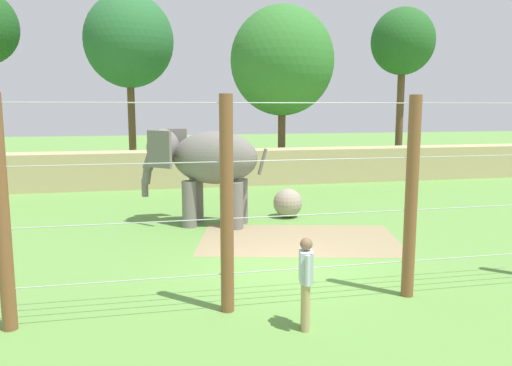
# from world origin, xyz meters

# --- Properties ---
(ground_plane) EXTENTS (120.00, 120.00, 0.00)m
(ground_plane) POSITION_xyz_m (0.00, 0.00, 0.00)
(ground_plane) COLOR #609342
(dirt_patch) EXTENTS (6.52, 4.93, 0.01)m
(dirt_patch) POSITION_xyz_m (1.00, 2.37, 0.00)
(dirt_patch) COLOR #937F5B
(dirt_patch) RESTS_ON ground
(embankment_wall) EXTENTS (36.00, 1.80, 1.75)m
(embankment_wall) POSITION_xyz_m (0.00, 13.57, 0.87)
(embankment_wall) COLOR tan
(embankment_wall) RESTS_ON ground
(elephant) EXTENTS (4.07, 2.63, 3.19)m
(elephant) POSITION_xyz_m (-1.48, 4.90, 2.11)
(elephant) COLOR slate
(elephant) RESTS_ON ground
(enrichment_ball) EXTENTS (1.03, 1.03, 1.03)m
(enrichment_ball) POSITION_xyz_m (1.50, 5.42, 0.52)
(enrichment_ball) COLOR gray
(enrichment_ball) RESTS_ON ground
(cable_fence) EXTENTS (12.63, 0.26, 4.15)m
(cable_fence) POSITION_xyz_m (-0.01, -2.44, 2.08)
(cable_fence) COLOR brown
(cable_fence) RESTS_ON ground
(zookeeper) EXTENTS (0.29, 0.59, 1.67)m
(zookeeper) POSITION_xyz_m (-0.70, -3.55, 0.93)
(zookeeper) COLOR tan
(zookeeper) RESTS_ON ground
(tree_left_of_centre) EXTENTS (3.78, 3.78, 9.77)m
(tree_left_of_centre) POSITION_xyz_m (11.84, 16.97, 7.69)
(tree_left_of_centre) COLOR brown
(tree_left_of_centre) RESTS_ON ground
(tree_behind_wall) EXTENTS (5.93, 5.93, 9.62)m
(tree_behind_wall) POSITION_xyz_m (4.39, 17.04, 6.50)
(tree_behind_wall) COLOR brown
(tree_behind_wall) RESTS_ON ground
(tree_right_of_centre) EXTENTS (5.28, 5.28, 10.57)m
(tree_right_of_centre) POSITION_xyz_m (-4.20, 20.27, 7.77)
(tree_right_of_centre) COLOR brown
(tree_right_of_centre) RESTS_ON ground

